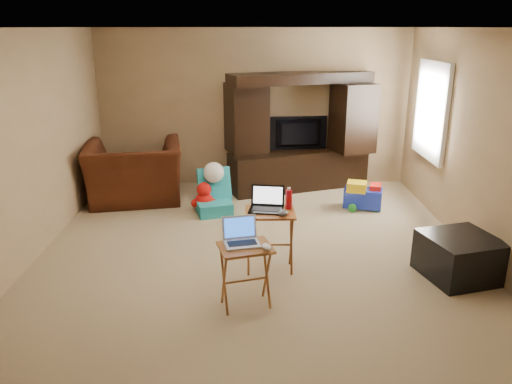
{
  "coord_description": "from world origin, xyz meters",
  "views": [
    {
      "loc": [
        -0.07,
        -5.34,
        2.51
      ],
      "look_at": [
        0.0,
        -0.2,
        0.8
      ],
      "focal_mm": 35.0,
      "sensor_mm": 36.0,
      "label": 1
    }
  ],
  "objects_px": {
    "laptop_left": "(242,233)",
    "mouse_left": "(267,247)",
    "mouse_right": "(283,213)",
    "child_rocker": "(214,192)",
    "water_bottle": "(289,199)",
    "push_toy": "(363,195)",
    "ottoman": "(459,257)",
    "entertainment_center": "(299,132)",
    "tray_table_left": "(246,276)",
    "plush_toy": "(204,197)",
    "laptop_right": "(266,200)",
    "television": "(299,134)",
    "tray_table_right": "(270,241)",
    "recliner": "(134,172)"
  },
  "relations": [
    {
      "from": "child_rocker",
      "to": "water_bottle",
      "type": "relative_size",
      "value": 3.01
    },
    {
      "from": "tray_table_right",
      "to": "mouse_right",
      "type": "bearing_deg",
      "value": -43.02
    },
    {
      "from": "entertainment_center",
      "to": "water_bottle",
      "type": "height_order",
      "value": "entertainment_center"
    },
    {
      "from": "plush_toy",
      "to": "ottoman",
      "type": "relative_size",
      "value": 0.62
    },
    {
      "from": "recliner",
      "to": "tray_table_left",
      "type": "bearing_deg",
      "value": 108.99
    },
    {
      "from": "water_bottle",
      "to": "laptop_left",
      "type": "bearing_deg",
      "value": -121.75
    },
    {
      "from": "tray_table_right",
      "to": "mouse_left",
      "type": "xyz_separation_m",
      "value": [
        -0.06,
        -0.8,
        0.3
      ]
    },
    {
      "from": "plush_toy",
      "to": "ottoman",
      "type": "bearing_deg",
      "value": -35.15
    },
    {
      "from": "laptop_left",
      "to": "mouse_right",
      "type": "relative_size",
      "value": 2.33
    },
    {
      "from": "entertainment_center",
      "to": "laptop_left",
      "type": "distance_m",
      "value": 3.71
    },
    {
      "from": "laptop_left",
      "to": "laptop_right",
      "type": "xyz_separation_m",
      "value": [
        0.24,
        0.72,
        0.06
      ]
    },
    {
      "from": "ottoman",
      "to": "mouse_right",
      "type": "bearing_deg",
      "value": 178.26
    },
    {
      "from": "push_toy",
      "to": "mouse_left",
      "type": "height_order",
      "value": "mouse_left"
    },
    {
      "from": "child_rocker",
      "to": "laptop_left",
      "type": "distance_m",
      "value": 2.51
    },
    {
      "from": "tray_table_left",
      "to": "child_rocker",
      "type": "bearing_deg",
      "value": 84.76
    },
    {
      "from": "push_toy",
      "to": "tray_table_left",
      "type": "relative_size",
      "value": 0.89
    },
    {
      "from": "plush_toy",
      "to": "tray_table_left",
      "type": "xyz_separation_m",
      "value": [
        0.6,
        -2.55,
        0.09
      ]
    },
    {
      "from": "entertainment_center",
      "to": "tray_table_left",
      "type": "distance_m",
      "value": 3.78
    },
    {
      "from": "plush_toy",
      "to": "water_bottle",
      "type": "bearing_deg",
      "value": -58.75
    },
    {
      "from": "recliner",
      "to": "ottoman",
      "type": "bearing_deg",
      "value": 137.72
    },
    {
      "from": "television",
      "to": "tray_table_left",
      "type": "relative_size",
      "value": 1.53
    },
    {
      "from": "entertainment_center",
      "to": "laptop_right",
      "type": "bearing_deg",
      "value": -121.52
    },
    {
      "from": "plush_toy",
      "to": "push_toy",
      "type": "height_order",
      "value": "plush_toy"
    },
    {
      "from": "laptop_right",
      "to": "ottoman",
      "type": "bearing_deg",
      "value": 3.53
    },
    {
      "from": "laptop_left",
      "to": "mouse_right",
      "type": "xyz_separation_m",
      "value": [
        0.41,
        0.58,
        -0.03
      ]
    },
    {
      "from": "tray_table_right",
      "to": "mouse_left",
      "type": "bearing_deg",
      "value": -94.83
    },
    {
      "from": "plush_toy",
      "to": "push_toy",
      "type": "xyz_separation_m",
      "value": [
        2.28,
        0.1,
        -0.01
      ]
    },
    {
      "from": "television",
      "to": "laptop_left",
      "type": "xyz_separation_m",
      "value": [
        -0.87,
        -3.65,
        -0.15
      ]
    },
    {
      "from": "ottoman",
      "to": "mouse_left",
      "type": "height_order",
      "value": "mouse_left"
    },
    {
      "from": "push_toy",
      "to": "ottoman",
      "type": "bearing_deg",
      "value": -59.05
    },
    {
      "from": "television",
      "to": "tray_table_right",
      "type": "bearing_deg",
      "value": 72.35
    },
    {
      "from": "tray_table_left",
      "to": "television",
      "type": "bearing_deg",
      "value": 61.31
    },
    {
      "from": "mouse_left",
      "to": "mouse_right",
      "type": "bearing_deg",
      "value": 74.16
    },
    {
      "from": "plush_toy",
      "to": "tray_table_right",
      "type": "relative_size",
      "value": 0.64
    },
    {
      "from": "mouse_right",
      "to": "child_rocker",
      "type": "bearing_deg",
      "value": 114.55
    },
    {
      "from": "tray_table_left",
      "to": "water_bottle",
      "type": "height_order",
      "value": "water_bottle"
    },
    {
      "from": "laptop_left",
      "to": "mouse_left",
      "type": "relative_size",
      "value": 2.58
    },
    {
      "from": "television",
      "to": "laptop_right",
      "type": "bearing_deg",
      "value": 71.52
    },
    {
      "from": "recliner",
      "to": "tray_table_left",
      "type": "height_order",
      "value": "recliner"
    },
    {
      "from": "mouse_left",
      "to": "water_bottle",
      "type": "relative_size",
      "value": 0.6
    },
    {
      "from": "child_rocker",
      "to": "tray_table_left",
      "type": "relative_size",
      "value": 1.02
    },
    {
      "from": "television",
      "to": "tray_table_right",
      "type": "height_order",
      "value": "television"
    },
    {
      "from": "entertainment_center",
      "to": "mouse_left",
      "type": "height_order",
      "value": "entertainment_center"
    },
    {
      "from": "tray_table_left",
      "to": "mouse_left",
      "type": "bearing_deg",
      "value": -36.11
    },
    {
      "from": "plush_toy",
      "to": "laptop_right",
      "type": "distance_m",
      "value": 2.06
    },
    {
      "from": "television",
      "to": "plush_toy",
      "type": "height_order",
      "value": "television"
    },
    {
      "from": "laptop_right",
      "to": "mouse_left",
      "type": "xyz_separation_m",
      "value": [
        -0.02,
        -0.82,
        -0.16
      ]
    },
    {
      "from": "ottoman",
      "to": "recliner",
      "type": "bearing_deg",
      "value": 147.75
    },
    {
      "from": "ottoman",
      "to": "mouse_left",
      "type": "relative_size",
      "value": 5.6
    },
    {
      "from": "ottoman",
      "to": "plush_toy",
      "type": "bearing_deg",
      "value": 144.85
    }
  ]
}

